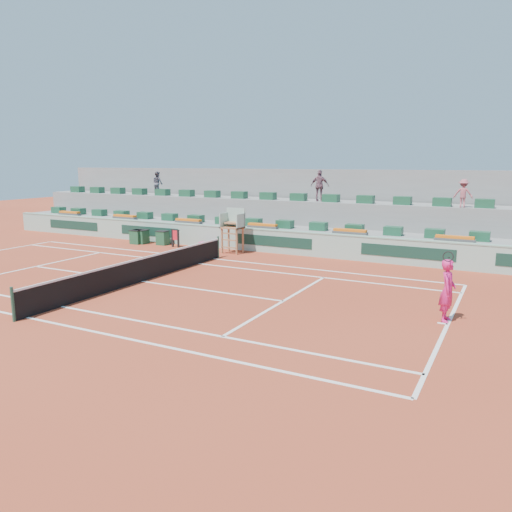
% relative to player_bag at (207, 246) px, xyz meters
% --- Properties ---
extents(ground, '(90.00, 90.00, 0.00)m').
position_rel_player_bag_xyz_m(ground, '(1.91, -7.76, -0.19)').
color(ground, maroon).
rests_on(ground, ground).
extents(seating_tier_lower, '(36.00, 4.00, 1.20)m').
position_rel_player_bag_xyz_m(seating_tier_lower, '(1.91, 2.94, 0.41)').
color(seating_tier_lower, gray).
rests_on(seating_tier_lower, ground).
extents(seating_tier_upper, '(36.00, 2.40, 2.60)m').
position_rel_player_bag_xyz_m(seating_tier_upper, '(1.91, 4.54, 1.11)').
color(seating_tier_upper, gray).
rests_on(seating_tier_upper, ground).
extents(stadium_back_wall, '(36.00, 0.40, 4.40)m').
position_rel_player_bag_xyz_m(stadium_back_wall, '(1.91, 6.14, 2.01)').
color(stadium_back_wall, gray).
rests_on(stadium_back_wall, ground).
extents(player_bag, '(0.86, 0.38, 0.38)m').
position_rel_player_bag_xyz_m(player_bag, '(0.00, 0.00, 0.00)').
color(player_bag, '#E61E74').
rests_on(player_bag, ground).
extents(spectator_left, '(0.96, 0.86, 1.62)m').
position_rel_player_bag_xyz_m(spectator_left, '(-6.68, 4.20, 3.22)').
color(spectator_left, '#52515F').
rests_on(spectator_left, seating_tier_upper).
extents(spectator_mid, '(1.10, 0.57, 1.80)m').
position_rel_player_bag_xyz_m(spectator_mid, '(5.19, 4.01, 3.31)').
color(spectator_mid, '#7B5261').
rests_on(spectator_mid, seating_tier_upper).
extents(spectator_right, '(0.91, 0.52, 1.40)m').
position_rel_player_bag_xyz_m(spectator_right, '(12.91, 3.65, 3.11)').
color(spectator_right, '#A7535D').
rests_on(spectator_right, seating_tier_upper).
extents(court_lines, '(23.89, 11.09, 0.01)m').
position_rel_player_bag_xyz_m(court_lines, '(1.91, -7.76, -0.19)').
color(court_lines, white).
rests_on(court_lines, ground).
extents(tennis_net, '(0.10, 11.97, 1.10)m').
position_rel_player_bag_xyz_m(tennis_net, '(1.91, -7.76, 0.34)').
color(tennis_net, black).
rests_on(tennis_net, ground).
extents(advertising_hoarding, '(36.00, 0.34, 1.26)m').
position_rel_player_bag_xyz_m(advertising_hoarding, '(1.94, 0.74, 0.44)').
color(advertising_hoarding, '#93B9A8').
rests_on(advertising_hoarding, ground).
extents(umpire_chair, '(1.10, 0.90, 2.40)m').
position_rel_player_bag_xyz_m(umpire_chair, '(1.91, -0.26, 1.35)').
color(umpire_chair, '#955D38').
rests_on(umpire_chair, ground).
extents(seat_row_lower, '(32.90, 0.60, 0.44)m').
position_rel_player_bag_xyz_m(seat_row_lower, '(1.91, 2.04, 1.23)').
color(seat_row_lower, '#194D31').
rests_on(seat_row_lower, seating_tier_lower).
extents(seat_row_upper, '(32.90, 0.60, 0.44)m').
position_rel_player_bag_xyz_m(seat_row_upper, '(1.91, 3.94, 2.63)').
color(seat_row_upper, '#194D31').
rests_on(seat_row_upper, seating_tier_upper).
extents(flower_planters, '(26.80, 0.36, 0.28)m').
position_rel_player_bag_xyz_m(flower_planters, '(0.41, 1.24, 1.14)').
color(flower_planters, '#4A4A4A').
rests_on(flower_planters, seating_tier_lower).
extents(drink_cooler_a, '(0.66, 0.57, 0.84)m').
position_rel_player_bag_xyz_m(drink_cooler_a, '(-3.12, 0.03, 0.23)').
color(drink_cooler_a, '#194B2E').
rests_on(drink_cooler_a, ground).
extents(drink_cooler_b, '(0.82, 0.71, 0.84)m').
position_rel_player_bag_xyz_m(drink_cooler_b, '(-4.58, -0.18, 0.23)').
color(drink_cooler_b, '#194B2E').
rests_on(drink_cooler_b, ground).
extents(drink_cooler_c, '(0.70, 0.61, 0.84)m').
position_rel_player_bag_xyz_m(drink_cooler_c, '(-4.73, -0.41, 0.23)').
color(drink_cooler_c, '#194B2E').
rests_on(drink_cooler_c, ground).
extents(towel_rack, '(0.56, 0.09, 1.03)m').
position_rel_player_bag_xyz_m(towel_rack, '(-1.94, -0.29, 0.41)').
color(towel_rack, black).
rests_on(towel_rack, ground).
extents(tennis_player, '(0.47, 0.92, 2.28)m').
position_rel_player_bag_xyz_m(tennis_player, '(13.69, -7.44, 0.78)').
color(tennis_player, '#E61E74').
rests_on(tennis_player, ground).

